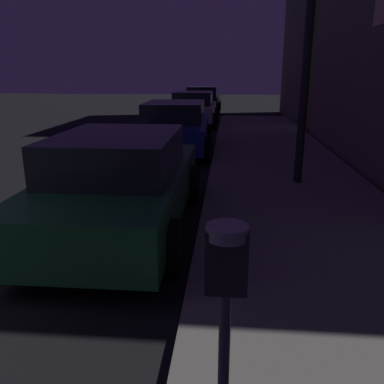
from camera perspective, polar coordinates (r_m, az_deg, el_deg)
name	(u,v)px	position (r m, az deg, el deg)	size (l,w,h in m)	color
parking_meter	(225,298)	(1.92, 4.75, -14.74)	(0.19, 0.19, 1.46)	#59595B
car_green	(121,183)	(5.92, -10.06, 1.33)	(2.06, 4.41, 1.43)	#19592D
car_blue	(175,127)	(11.71, -2.45, 9.13)	(2.14, 4.19, 1.43)	navy
car_silver	(193,109)	(17.83, 0.21, 11.68)	(2.04, 4.12, 1.43)	#B7B7BF
car_black	(202,100)	(23.65, 1.47, 12.93)	(2.10, 4.04, 1.43)	black
street_lamp	(311,0)	(8.11, 16.51, 24.53)	(0.44, 0.44, 4.91)	black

